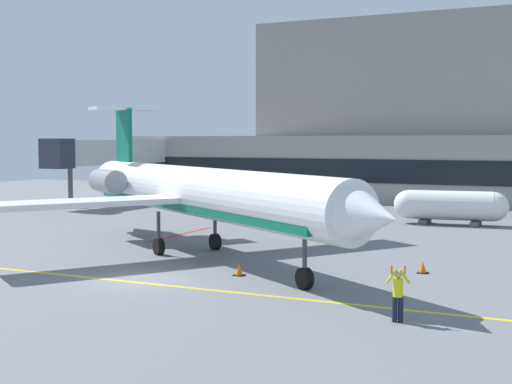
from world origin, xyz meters
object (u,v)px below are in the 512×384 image
at_px(pushback_tractor, 346,205).
at_px(belt_loader, 253,208).
at_px(regional_jet, 194,192).
at_px(marshaller, 398,293).
at_px(fuel_tank, 450,206).

bearing_deg(pushback_tractor, belt_loader, -139.43).
xyz_separation_m(regional_jet, belt_loader, (-3.98, 15.73, -2.38)).
bearing_deg(marshaller, pushback_tractor, 110.96).
height_order(pushback_tractor, marshaller, pushback_tractor).
xyz_separation_m(regional_jet, pushback_tractor, (1.80, 20.68, -2.35)).
distance_m(pushback_tractor, fuel_tank, 8.43).
bearing_deg(regional_jet, belt_loader, 104.19).
bearing_deg(belt_loader, marshaller, -55.42).
bearing_deg(regional_jet, fuel_tank, 62.36).
distance_m(regional_jet, belt_loader, 16.40).
height_order(belt_loader, fuel_tank, fuel_tank).
bearing_deg(fuel_tank, belt_loader, -165.80).
distance_m(belt_loader, marshaller, 30.44).
relative_size(regional_jet, pushback_tractor, 7.07).
bearing_deg(belt_loader, fuel_tank, 14.20).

